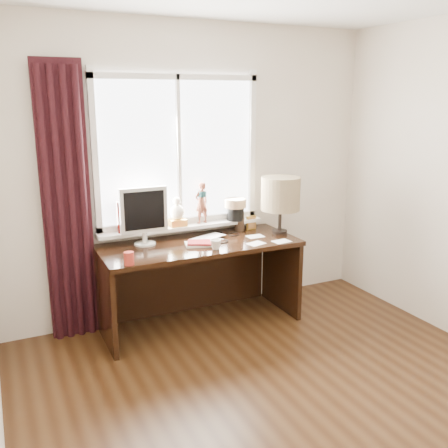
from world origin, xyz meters
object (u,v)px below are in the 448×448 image
monitor (144,213)px  mug (216,244)px  desk (196,267)px  table_lamp (281,194)px  red_cup (129,258)px  laptop (208,238)px

monitor → mug: bearing=-38.0°
mug → desk: bearing=98.7°
mug → table_lamp: size_ratio=0.17×
red_cup → table_lamp: size_ratio=0.19×
mug → desk: (-0.05, 0.32, -0.29)m
red_cup → table_lamp: 1.53m
table_lamp → laptop: bearing=172.4°
desk → monitor: monitor is taller
mug → desk: 0.43m
red_cup → monitor: bearing=60.4°
table_lamp → mug: bearing=-164.9°
laptop → table_lamp: table_lamp is taller
desk → monitor: bearing=172.5°
laptop → desk: (-0.10, 0.03, -0.26)m
monitor → red_cup: bearing=-119.6°
desk → red_cup: bearing=-150.2°
red_cup → monitor: size_ratio=0.20×
monitor → table_lamp: table_lamp is taller
mug → red_cup: 0.75m
laptop → mug: size_ratio=3.79×
laptop → red_cup: 0.88m
red_cup → desk: red_cup is taller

